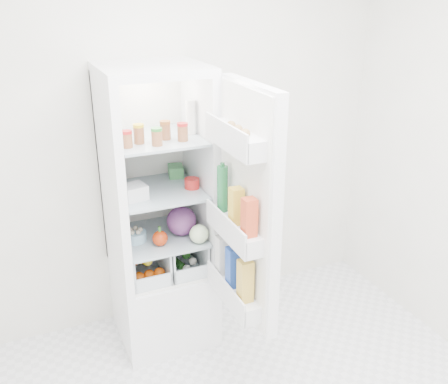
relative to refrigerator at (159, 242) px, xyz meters
name	(u,v)px	position (x,y,z in m)	size (l,w,h in m)	color
room_walls	(292,158)	(0.20, -1.25, 0.93)	(3.02, 3.02, 2.61)	white
refrigerator	(159,242)	(0.00, 0.00, 0.00)	(0.60, 0.60, 1.80)	white
shelf_low	(161,236)	(0.00, -0.06, 0.07)	(0.49, 0.53, 0.01)	#9EAFB9
shelf_mid	(159,191)	(0.00, -0.06, 0.38)	(0.49, 0.53, 0.01)	#9EAFB9
shelf_top	(156,138)	(0.00, -0.06, 0.71)	(0.49, 0.53, 0.01)	#9EAFB9
crisper_left	(144,258)	(-0.12, -0.06, -0.06)	(0.23, 0.46, 0.22)	silver
crisper_right	(180,250)	(0.12, -0.06, -0.06)	(0.23, 0.46, 0.22)	silver
condiment_jars	(154,136)	(-0.04, -0.18, 0.76)	(0.38, 0.16, 0.08)	#B21919
squeeze_bottle	(191,117)	(0.21, -0.08, 0.82)	(0.06, 0.06, 0.20)	white
tub_white	(134,192)	(-0.17, -0.14, 0.43)	(0.13, 0.13, 0.08)	silver
tin_red	(192,183)	(0.19, -0.12, 0.42)	(0.09, 0.09, 0.06)	red
tub_green	(176,171)	(0.17, 0.12, 0.43)	(0.09, 0.13, 0.07)	#459952
red_cabbage	(181,221)	(0.12, -0.10, 0.17)	(0.18, 0.18, 0.18)	#602156
bell_pepper	(160,238)	(-0.04, -0.19, 0.13)	(0.09, 0.09, 0.09)	#B82D0B
mushroom_bowl	(136,236)	(-0.17, -0.08, 0.11)	(0.13, 0.13, 0.06)	#9ACBE6
salad_bag	(199,234)	(0.18, -0.25, 0.14)	(0.12, 0.12, 0.12)	beige
citrus_pile	(145,265)	(-0.13, -0.12, -0.07)	(0.20, 0.24, 0.16)	orange
veg_pile	(181,257)	(0.13, -0.06, -0.10)	(0.16, 0.30, 0.10)	#1F4818
fridge_door	(244,212)	(0.30, -0.64, 0.43)	(0.17, 0.60, 1.30)	white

